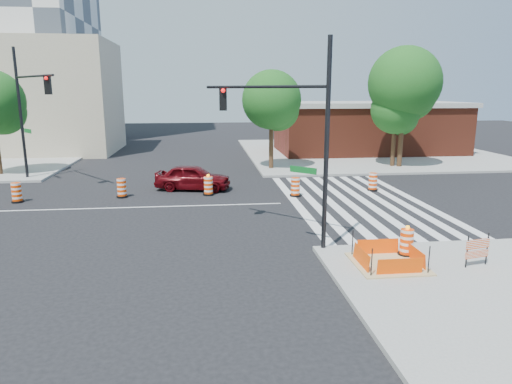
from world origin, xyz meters
TOP-DOWN VIEW (x-y plane):
  - ground at (0.00, 0.00)m, footprint 120.00×120.00m
  - sidewalk_ne at (18.00, 18.00)m, footprint 22.00×22.00m
  - crosswalk_east at (10.95, 0.00)m, footprint 6.75×13.50m
  - lane_centerline at (0.00, 0.00)m, footprint 14.00×0.12m
  - excavation_pit at (9.00, -9.00)m, footprint 2.20×2.20m
  - brick_storefront at (18.00, 18.00)m, footprint 16.50×8.50m
  - beige_midrise at (-12.00, 22.00)m, footprint 14.00×10.00m
  - red_coupe at (2.51, 3.79)m, footprint 4.57×2.61m
  - signal_pole_se at (6.24, -6.14)m, footprint 4.08×3.84m
  - signal_pole_nw at (-7.22, 6.89)m, footprint 3.80×4.96m
  - pit_drum at (9.91, -8.32)m, footprint 0.55×0.55m
  - barricade at (11.74, -9.43)m, footprint 0.89×0.24m
  - tree_north_c at (8.00, 9.97)m, footprint 4.15×4.15m
  - tree_north_d at (17.51, 9.66)m, footprint 5.13×5.13m
  - tree_north_e at (17.09, 9.90)m, footprint 3.59×3.58m
  - median_drum_1 at (-6.42, 1.75)m, footprint 0.60×0.60m
  - median_drum_2 at (-1.26, 2.28)m, footprint 0.60×0.60m
  - median_drum_3 at (3.37, 2.30)m, footprint 0.60×0.60m
  - median_drum_4 at (8.05, 1.48)m, footprint 0.60×0.60m
  - median_drum_5 at (12.75, 2.39)m, footprint 0.60×0.60m

SIDE VIEW (x-z plane):
  - ground at x=0.00m, z-range 0.00..0.00m
  - lane_centerline at x=0.00m, z-range 0.00..0.01m
  - crosswalk_east at x=10.95m, z-range 0.00..0.01m
  - sidewalk_ne at x=18.00m, z-range 0.00..0.15m
  - excavation_pit at x=9.00m, z-range -0.23..0.67m
  - median_drum_1 at x=-6.42m, z-range -0.03..0.99m
  - median_drum_2 at x=-1.26m, z-range -0.03..0.99m
  - median_drum_4 at x=8.05m, z-range -0.03..0.99m
  - median_drum_5 at x=12.75m, z-range -0.03..0.99m
  - median_drum_3 at x=3.37m, z-range -0.10..1.08m
  - pit_drum at x=9.91m, z-range 0.06..1.14m
  - barricade at x=11.74m, z-range 0.20..1.26m
  - red_coupe at x=2.51m, z-range 0.00..1.47m
  - brick_storefront at x=18.00m, z-range 0.02..4.62m
  - tree_north_e at x=17.09m, z-range 1.04..7.12m
  - signal_pole_se at x=6.24m, z-range 0.83..8.07m
  - tree_north_c at x=8.00m, z-range 1.21..8.27m
  - signal_pole_nw at x=-7.22m, z-range 0.91..9.00m
  - beige_midrise at x=-12.00m, z-range 0.00..10.00m
  - tree_north_d at x=17.51m, z-range 1.50..10.22m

